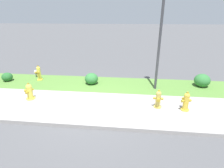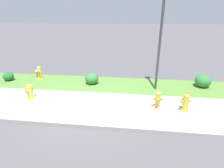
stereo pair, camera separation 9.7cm
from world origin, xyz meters
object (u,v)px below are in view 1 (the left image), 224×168
(fire_hydrant_mid_block, at_px, (29,92))
(fire_hydrant_by_grass_verge, at_px, (39,73))
(shrub_bush_near_lamp, at_px, (7,77))
(fire_hydrant_at_driveway, at_px, (158,99))
(street_lamp, at_px, (162,14))
(shrub_bush_mid_verge, at_px, (202,80))
(fire_hydrant_across_street, at_px, (186,102))
(small_white_dog, at_px, (37,72))
(shrub_bush_far_verge, at_px, (91,79))

(fire_hydrant_mid_block, height_order, fire_hydrant_by_grass_verge, fire_hydrant_by_grass_verge)
(fire_hydrant_mid_block, bearing_deg, shrub_bush_near_lamp, 60.35)
(fire_hydrant_by_grass_verge, bearing_deg, fire_hydrant_at_driveway, -126.75)
(fire_hydrant_by_grass_verge, distance_m, street_lamp, 6.52)
(fire_hydrant_mid_block, relative_size, shrub_bush_mid_verge, 0.98)
(fire_hydrant_at_driveway, relative_size, shrub_bush_mid_verge, 0.98)
(fire_hydrant_across_street, distance_m, small_white_dog, 7.69)
(fire_hydrant_at_driveway, xyz_separation_m, shrub_bush_mid_verge, (2.34, 2.30, -0.03))
(shrub_bush_far_verge, height_order, shrub_bush_mid_verge, shrub_bush_mid_verge)
(fire_hydrant_across_street, height_order, street_lamp, street_lamp)
(fire_hydrant_at_driveway, bearing_deg, fire_hydrant_by_grass_verge, -15.53)
(fire_hydrant_across_street, height_order, small_white_dog, fire_hydrant_across_street)
(fire_hydrant_at_driveway, relative_size, fire_hydrant_across_street, 0.97)
(fire_hydrant_mid_block, relative_size, small_white_dog, 1.40)
(fire_hydrant_at_driveway, height_order, small_white_dog, fire_hydrant_at_driveway)
(fire_hydrant_at_driveway, distance_m, fire_hydrant_by_grass_verge, 6.16)
(fire_hydrant_mid_block, bearing_deg, street_lamp, -63.19)
(fire_hydrant_at_driveway, distance_m, street_lamp, 3.39)
(fire_hydrant_at_driveway, relative_size, street_lamp, 0.14)
(fire_hydrant_mid_block, xyz_separation_m, shrub_bush_near_lamp, (-2.28, 1.84, -0.11))
(fire_hydrant_by_grass_verge, distance_m, small_white_dog, 0.71)
(fire_hydrant_across_street, height_order, shrub_bush_far_verge, fire_hydrant_across_street)
(small_white_dog, height_order, shrub_bush_near_lamp, same)
(shrub_bush_mid_verge, bearing_deg, street_lamp, -166.85)
(shrub_bush_far_verge, distance_m, shrub_bush_mid_verge, 5.26)
(small_white_dog, xyz_separation_m, shrub_bush_far_verge, (3.24, -0.79, 0.02))
(fire_hydrant_by_grass_verge, xyz_separation_m, small_white_dog, (-0.44, 0.55, -0.12))
(fire_hydrant_at_driveway, xyz_separation_m, fire_hydrant_mid_block, (-5.01, 0.15, -0.00))
(street_lamp, bearing_deg, fire_hydrant_by_grass_verge, 175.01)
(small_white_dog, bearing_deg, street_lamp, 65.94)
(fire_hydrant_by_grass_verge, bearing_deg, fire_hydrant_across_street, -124.63)
(fire_hydrant_at_driveway, relative_size, shrub_bush_far_verge, 1.09)
(small_white_dog, bearing_deg, fire_hydrant_by_grass_verge, 23.96)
(fire_hydrant_mid_block, height_order, small_white_dog, fire_hydrant_mid_block)
(small_white_dog, xyz_separation_m, shrub_bush_near_lamp, (-1.14, -0.85, -0.03))
(shrub_bush_far_verge, height_order, shrub_bush_near_lamp, shrub_bush_far_verge)
(small_white_dog, distance_m, shrub_bush_near_lamp, 1.42)
(shrub_bush_mid_verge, bearing_deg, fire_hydrant_across_street, -120.32)
(fire_hydrant_across_street, distance_m, fire_hydrant_mid_block, 5.96)
(shrub_bush_mid_verge, bearing_deg, fire_hydrant_at_driveway, -135.55)
(fire_hydrant_mid_block, xyz_separation_m, shrub_bush_mid_verge, (7.36, 2.15, -0.03))
(fire_hydrant_by_grass_verge, relative_size, small_white_dog, 1.57)
(fire_hydrant_at_driveway, xyz_separation_m, small_white_dog, (-6.16, 2.84, -0.08))
(fire_hydrant_mid_block, distance_m, shrub_bush_far_verge, 2.83)
(shrub_bush_mid_verge, bearing_deg, fire_hydrant_by_grass_verge, -179.95)
(fire_hydrant_across_street, relative_size, shrub_bush_near_lamp, 1.40)
(fire_hydrant_mid_block, xyz_separation_m, street_lamp, (5.14, 1.63, 2.89))
(fire_hydrant_across_street, distance_m, shrub_bush_mid_verge, 2.77)
(fire_hydrant_at_driveway, height_order, shrub_bush_mid_verge, fire_hydrant_at_driveway)
(fire_hydrant_across_street, relative_size, fire_hydrant_by_grass_verge, 0.92)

